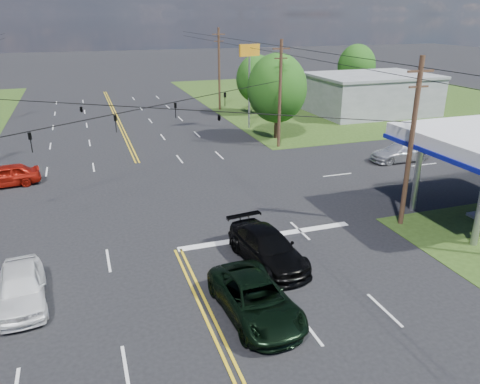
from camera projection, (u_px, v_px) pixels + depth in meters
name	position (u px, v px, depth m)	size (l,w,h in m)	color
ground	(153.00, 197.00, 31.35)	(280.00, 280.00, 0.00)	black
grass_ne	(352.00, 96.00, 70.25)	(46.00, 48.00, 0.03)	#273F14
stop_bar	(267.00, 236.00, 25.80)	(10.00, 0.50, 0.02)	silver
retail_ne	(371.00, 95.00, 57.34)	(14.00, 10.00, 4.40)	slate
pole_se	(411.00, 142.00, 25.59)	(1.60, 0.28, 9.50)	#3D2919
pole_ne	(280.00, 93.00, 41.50)	(1.60, 0.28, 9.50)	#3D2919
pole_right_far	(219.00, 68.00, 58.21)	(1.60, 0.28, 10.00)	#3D2919
span_wire_signals	(147.00, 108.00, 29.22)	(26.00, 18.00, 1.13)	black
power_lines	(149.00, 68.00, 26.53)	(26.04, 100.00, 0.64)	black
tree_right_a	(277.00, 88.00, 44.47)	(5.70, 5.70, 8.18)	#3D2919
tree_right_b	(257.00, 79.00, 56.07)	(4.94, 4.94, 7.09)	#3D2919
tree_far_r	(357.00, 66.00, 66.56)	(5.32, 5.32, 7.63)	#3D2919
pickup_dkgreen	(256.00, 299.00, 18.77)	(2.53, 5.48, 1.52)	black
suv_black	(267.00, 248.00, 22.79)	(2.27, 5.59, 1.62)	black
pickup_white	(21.00, 287.00, 19.51)	(1.87, 4.66, 1.59)	white
sedan_red	(6.00, 176.00, 33.06)	(1.84, 4.58, 1.56)	#A1160B
sedan_far	(400.00, 152.00, 38.81)	(2.09, 5.13, 1.49)	silver
polesign_ne	(249.00, 63.00, 47.88)	(2.37, 0.85, 8.65)	#A5A5AA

